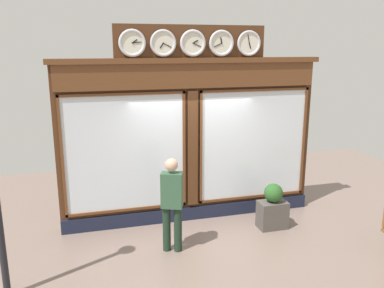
{
  "coord_description": "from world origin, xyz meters",
  "views": [
    {
      "loc": [
        2.05,
        7.45,
        3.52
      ],
      "look_at": [
        0.0,
        0.0,
        1.62
      ],
      "focal_mm": 37.24,
      "sensor_mm": 36.0,
      "label": 1
    }
  ],
  "objects": [
    {
      "name": "shop_facade",
      "position": [
        0.0,
        -0.12,
        1.71
      ],
      "size": [
        5.33,
        0.42,
        3.91
      ],
      "color": "#4C2B16",
      "rests_on": "ground_plane"
    },
    {
      "name": "pedestrian",
      "position": [
        0.68,
        1.18,
        0.93
      ],
      "size": [
        0.42,
        0.34,
        1.69
      ],
      "color": "#1C2F21",
      "rests_on": "ground_plane"
    },
    {
      "name": "planter_box",
      "position": [
        -1.43,
        0.81,
        0.27
      ],
      "size": [
        0.56,
        0.36,
        0.55
      ],
      "primitive_type": "cube",
      "color": "#4C4742",
      "rests_on": "ground_plane"
    },
    {
      "name": "planter_shrub",
      "position": [
        -1.43,
        0.81,
        0.73
      ],
      "size": [
        0.37,
        0.37,
        0.37
      ],
      "primitive_type": "sphere",
      "color": "#285623",
      "rests_on": "planter_box"
    }
  ]
}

